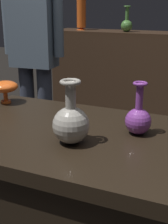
# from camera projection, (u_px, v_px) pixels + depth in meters

# --- Properties ---
(vase_centerpiece) EXTENTS (0.13, 0.13, 0.22)m
(vase_centerpiece) POSITION_uv_depth(u_px,v_px,m) (71.00, 122.00, 1.05)
(vase_centerpiece) COLOR gray
(vase_centerpiece) RESTS_ON display_plinth
(vase_tall_behind) EXTENTS (0.10, 0.10, 0.19)m
(vase_tall_behind) POSITION_uv_depth(u_px,v_px,m) (138.00, 119.00, 1.13)
(vase_tall_behind) COLOR #7A388E
(vase_tall_behind) RESTS_ON display_plinth
(vase_left_accent) EXTENTS (0.12, 0.12, 0.11)m
(vase_left_accent) POSITION_uv_depth(u_px,v_px,m) (5.00, 87.00, 1.49)
(vase_left_accent) COLOR #E55B1E
(vase_left_accent) RESTS_ON display_plinth
(shelf_vase_left) EXTENTS (0.11, 0.11, 0.25)m
(shelf_vase_left) POSITION_uv_depth(u_px,v_px,m) (127.00, 24.00, 3.10)
(shelf_vase_left) COLOR #477A38
(shelf_vase_left) RESTS_ON back_display_shelf
(shelf_vase_far_left) EXTENTS (0.11, 0.11, 0.33)m
(shelf_vase_far_left) POSITION_uv_depth(u_px,v_px,m) (81.00, 14.00, 3.32)
(shelf_vase_far_left) COLOR #E55B1E
(shelf_vase_far_left) RESTS_ON back_display_shelf
(visitor_near_left) EXTENTS (0.47, 0.20, 1.66)m
(visitor_near_left) POSITION_uv_depth(u_px,v_px,m) (33.00, 44.00, 2.25)
(visitor_near_left) COLOR #333847
(visitor_near_left) RESTS_ON ground_plane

